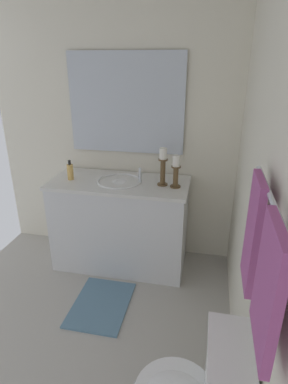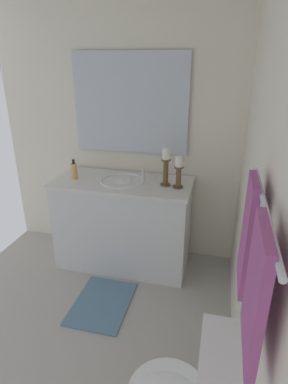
# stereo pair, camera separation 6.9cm
# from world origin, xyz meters

# --- Properties ---
(floor) EXTENTS (3.15, 2.35, 0.02)m
(floor) POSITION_xyz_m (0.00, 0.00, -0.01)
(floor) COLOR #B2ADA3
(floor) RESTS_ON ground
(wall_back) EXTENTS (3.15, 0.04, 2.45)m
(wall_back) POSITION_xyz_m (0.00, 1.17, 1.23)
(wall_back) COLOR silver
(wall_back) RESTS_ON ground
(wall_left) EXTENTS (0.04, 2.35, 2.45)m
(wall_left) POSITION_xyz_m (-1.58, 0.00, 1.23)
(wall_left) COLOR silver
(wall_left) RESTS_ON ground
(vanity_cabinet) EXTENTS (0.58, 1.25, 0.85)m
(vanity_cabinet) POSITION_xyz_m (-1.25, 0.13, 0.43)
(vanity_cabinet) COLOR silver
(vanity_cabinet) RESTS_ON ground
(sink_basin) EXTENTS (0.40, 0.40, 0.24)m
(sink_basin) POSITION_xyz_m (-1.25, 0.13, 0.81)
(sink_basin) COLOR white
(sink_basin) RESTS_ON vanity_cabinet
(mirror) EXTENTS (0.02, 1.06, 0.88)m
(mirror) POSITION_xyz_m (-1.53, 0.13, 1.49)
(mirror) COLOR silver
(candle_holder_tall) EXTENTS (0.09, 0.09, 0.28)m
(candle_holder_tall) POSITION_xyz_m (-1.22, 0.63, 1.00)
(candle_holder_tall) COLOR brown
(candle_holder_tall) RESTS_ON vanity_cabinet
(candle_holder_short) EXTENTS (0.09, 0.09, 0.33)m
(candle_holder_short) POSITION_xyz_m (-1.25, 0.52, 1.03)
(candle_holder_short) COLOR brown
(candle_holder_short) RESTS_ON vanity_cabinet
(soap_bottle) EXTENTS (0.06, 0.06, 0.18)m
(soap_bottle) POSITION_xyz_m (-1.21, -0.32, 0.93)
(soap_bottle) COLOR #E5B259
(soap_bottle) RESTS_ON vanity_cabinet
(towel_bar) EXTENTS (0.79, 0.02, 0.02)m
(towel_bar) POSITION_xyz_m (0.28, 1.11, 1.41)
(towel_bar) COLOR silver
(towel_near_vanity) EXTENTS (0.23, 0.03, 0.49)m
(towel_near_vanity) POSITION_xyz_m (0.08, 1.10, 1.18)
(towel_near_vanity) COLOR #A54C8C
(towel_near_vanity) RESTS_ON towel_bar
(towel_center) EXTENTS (0.28, 0.03, 0.43)m
(towel_center) POSITION_xyz_m (0.47, 1.10, 1.21)
(towel_center) COLOR #A54C8C
(towel_center) RESTS_ON towel_bar
(bath_mat) EXTENTS (0.60, 0.44, 0.02)m
(bath_mat) POSITION_xyz_m (-0.63, 0.13, 0.01)
(bath_mat) COLOR slate
(bath_mat) RESTS_ON ground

